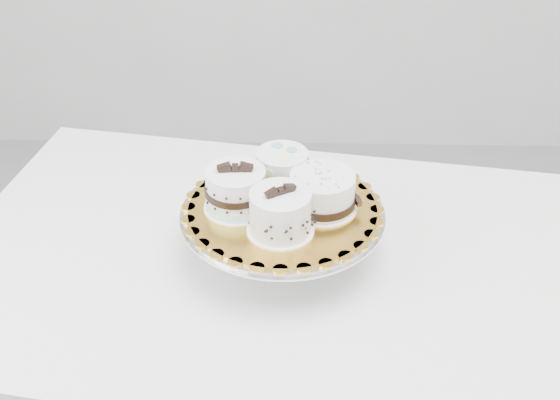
{
  "coord_description": "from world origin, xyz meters",
  "views": [
    {
      "loc": [
        0.17,
        -0.94,
        1.55
      ],
      "look_at": [
        0.15,
        0.05,
        0.87
      ],
      "focal_mm": 45.0,
      "sensor_mm": 36.0,
      "label": 1
    }
  ],
  "objects_px": {
    "cake_board": "(283,209)",
    "cake_swirl": "(280,213)",
    "cake_stand": "(282,224)",
    "table": "(264,290)",
    "cake_ribbon": "(323,193)",
    "cake_dots": "(282,169)",
    "cake_banded": "(236,191)"
  },
  "relations": [
    {
      "from": "cake_banded",
      "to": "cake_stand",
      "type": "bearing_deg",
      "value": -2.5
    },
    {
      "from": "cake_dots",
      "to": "cake_ribbon",
      "type": "distance_m",
      "value": 0.1
    },
    {
      "from": "table",
      "to": "cake_board",
      "type": "bearing_deg",
      "value": 17.46
    },
    {
      "from": "cake_dots",
      "to": "cake_ribbon",
      "type": "height_order",
      "value": "cake_dots"
    },
    {
      "from": "table",
      "to": "cake_swirl",
      "type": "bearing_deg",
      "value": -53.73
    },
    {
      "from": "cake_banded",
      "to": "table",
      "type": "bearing_deg",
      "value": -7.66
    },
    {
      "from": "cake_stand",
      "to": "cake_banded",
      "type": "distance_m",
      "value": 0.1
    },
    {
      "from": "cake_stand",
      "to": "cake_dots",
      "type": "height_order",
      "value": "cake_dots"
    },
    {
      "from": "cake_stand",
      "to": "cake_ribbon",
      "type": "bearing_deg",
      "value": 2.48
    },
    {
      "from": "cake_board",
      "to": "cake_dots",
      "type": "height_order",
      "value": "cake_dots"
    },
    {
      "from": "table",
      "to": "cake_swirl",
      "type": "xyz_separation_m",
      "value": [
        0.03,
        -0.06,
        0.22
      ]
    },
    {
      "from": "table",
      "to": "cake_board",
      "type": "relative_size",
      "value": 3.8
    },
    {
      "from": "cake_board",
      "to": "cake_dots",
      "type": "bearing_deg",
      "value": 92.0
    },
    {
      "from": "table",
      "to": "cake_dots",
      "type": "height_order",
      "value": "cake_dots"
    },
    {
      "from": "cake_stand",
      "to": "cake_ribbon",
      "type": "distance_m",
      "value": 0.09
    },
    {
      "from": "cake_board",
      "to": "cake_ribbon",
      "type": "relative_size",
      "value": 2.27
    },
    {
      "from": "cake_banded",
      "to": "cake_dots",
      "type": "height_order",
      "value": "cake_banded"
    },
    {
      "from": "cake_board",
      "to": "cake_banded",
      "type": "xyz_separation_m",
      "value": [
        -0.08,
        -0.0,
        0.04
      ]
    },
    {
      "from": "table",
      "to": "cake_swirl",
      "type": "height_order",
      "value": "cake_swirl"
    },
    {
      "from": "cake_stand",
      "to": "cake_banded",
      "type": "height_order",
      "value": "cake_banded"
    },
    {
      "from": "cake_swirl",
      "to": "cake_dots",
      "type": "bearing_deg",
      "value": 59.62
    },
    {
      "from": "cake_stand",
      "to": "cake_board",
      "type": "height_order",
      "value": "cake_board"
    },
    {
      "from": "cake_board",
      "to": "cake_banded",
      "type": "bearing_deg",
      "value": -178.71
    },
    {
      "from": "table",
      "to": "cake_stand",
      "type": "relative_size",
      "value": 3.49
    },
    {
      "from": "table",
      "to": "cake_ribbon",
      "type": "distance_m",
      "value": 0.24
    },
    {
      "from": "cake_dots",
      "to": "table",
      "type": "bearing_deg",
      "value": -131.15
    },
    {
      "from": "cake_stand",
      "to": "cake_swirl",
      "type": "xyz_separation_m",
      "value": [
        -0.0,
        -0.07,
        0.07
      ]
    },
    {
      "from": "cake_dots",
      "to": "cake_banded",
      "type": "bearing_deg",
      "value": -155.36
    },
    {
      "from": "cake_board",
      "to": "cake_swirl",
      "type": "xyz_separation_m",
      "value": [
        -0.0,
        -0.07,
        0.04
      ]
    },
    {
      "from": "cake_banded",
      "to": "cake_dots",
      "type": "distance_m",
      "value": 0.1
    },
    {
      "from": "table",
      "to": "cake_stand",
      "type": "distance_m",
      "value": 0.16
    },
    {
      "from": "table",
      "to": "cake_dots",
      "type": "distance_m",
      "value": 0.24
    }
  ]
}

